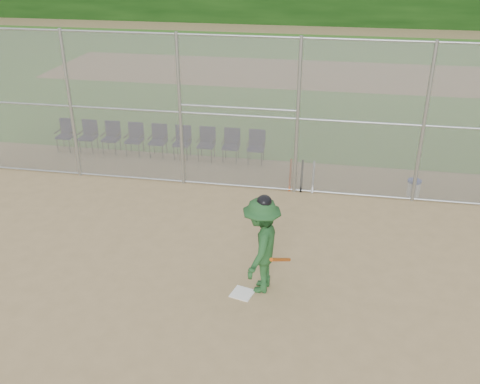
% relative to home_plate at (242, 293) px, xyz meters
% --- Properties ---
extents(ground, '(100.00, 100.00, 0.00)m').
position_rel_home_plate_xyz_m(ground, '(-0.42, -0.41, -0.01)').
color(ground, tan).
rests_on(ground, ground).
extents(grass_strip, '(100.00, 100.00, 0.00)m').
position_rel_home_plate_xyz_m(grass_strip, '(-0.42, 17.59, -0.00)').
color(grass_strip, '#366E21').
rests_on(grass_strip, ground).
extents(dirt_patch_far, '(24.00, 24.00, 0.00)m').
position_rel_home_plate_xyz_m(dirt_patch_far, '(-0.42, 17.59, -0.00)').
color(dirt_patch_far, '#A6815C').
rests_on(dirt_patch_far, ground).
extents(backstop_fence, '(16.09, 0.09, 4.00)m').
position_rel_home_plate_xyz_m(backstop_fence, '(-0.42, 4.59, 2.06)').
color(backstop_fence, gray).
rests_on(backstop_fence, ground).
extents(home_plate, '(0.48, 0.48, 0.02)m').
position_rel_home_plate_xyz_m(home_plate, '(0.00, 0.00, 0.00)').
color(home_plate, white).
rests_on(home_plate, ground).
extents(batter_at_plate, '(0.99, 1.43, 1.99)m').
position_rel_home_plate_xyz_m(batter_at_plate, '(0.31, 0.24, 0.95)').
color(batter_at_plate, '#205125').
rests_on(batter_at_plate, ground).
extents(water_cooler, '(0.35, 0.35, 0.44)m').
position_rel_home_plate_xyz_m(water_cooler, '(3.63, 4.89, 0.21)').
color(water_cooler, white).
rests_on(water_cooler, ground).
extents(spare_bats, '(0.66, 0.33, 0.84)m').
position_rel_home_plate_xyz_m(spare_bats, '(0.76, 4.70, 0.41)').
color(spare_bats, '#D84C14').
rests_on(spare_bats, ground).
extents(chair_0, '(0.54, 0.52, 0.96)m').
position_rel_home_plate_xyz_m(chair_0, '(-6.67, 6.33, 0.47)').
color(chair_0, '#0F0E35').
rests_on(chair_0, ground).
extents(chair_1, '(0.54, 0.52, 0.96)m').
position_rel_home_plate_xyz_m(chair_1, '(-5.92, 6.33, 0.47)').
color(chair_1, '#0F0E35').
rests_on(chair_1, ground).
extents(chair_2, '(0.54, 0.52, 0.96)m').
position_rel_home_plate_xyz_m(chair_2, '(-5.18, 6.33, 0.47)').
color(chair_2, '#0F0E35').
rests_on(chair_2, ground).
extents(chair_3, '(0.54, 0.52, 0.96)m').
position_rel_home_plate_xyz_m(chair_3, '(-4.43, 6.33, 0.47)').
color(chair_3, '#0F0E35').
rests_on(chair_3, ground).
extents(chair_4, '(0.54, 0.52, 0.96)m').
position_rel_home_plate_xyz_m(chair_4, '(-3.68, 6.33, 0.47)').
color(chair_4, '#0F0E35').
rests_on(chair_4, ground).
extents(chair_5, '(0.54, 0.52, 0.96)m').
position_rel_home_plate_xyz_m(chair_5, '(-2.94, 6.33, 0.47)').
color(chair_5, '#0F0E35').
rests_on(chair_5, ground).
extents(chair_6, '(0.54, 0.52, 0.96)m').
position_rel_home_plate_xyz_m(chair_6, '(-2.19, 6.33, 0.47)').
color(chair_6, '#0F0E35').
rests_on(chair_6, ground).
extents(chair_7, '(0.54, 0.52, 0.96)m').
position_rel_home_plate_xyz_m(chair_7, '(-1.44, 6.33, 0.47)').
color(chair_7, '#0F0E35').
rests_on(chair_7, ground).
extents(chair_8, '(0.54, 0.52, 0.96)m').
position_rel_home_plate_xyz_m(chair_8, '(-0.70, 6.33, 0.47)').
color(chair_8, '#0F0E35').
rests_on(chair_8, ground).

